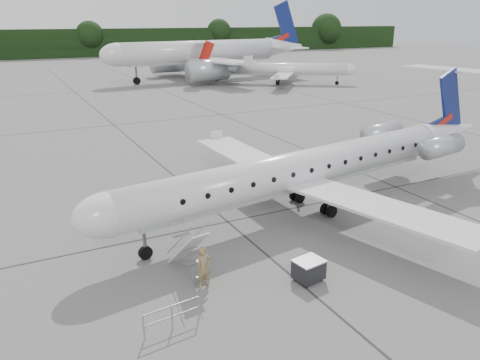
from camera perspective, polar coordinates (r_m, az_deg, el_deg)
ground at (r=26.17m, az=9.61°, el=-5.76°), size 320.00×320.00×0.00m
treeline at (r=149.73m, az=-22.25°, el=15.12°), size 260.00×4.00×8.00m
main_regional_jet at (r=26.79m, az=7.54°, el=3.49°), size 32.00×25.10×7.50m
airstair at (r=21.11m, az=-6.39°, el=-8.41°), size 1.20×2.53×2.35m
passenger at (r=20.19m, az=-4.43°, el=-10.55°), size 0.69×0.48×1.83m
safety_railing at (r=18.03m, az=-8.30°, el=-16.29°), size 2.20×0.33×1.00m
baggage_cart at (r=20.94m, az=8.37°, el=-10.78°), size 1.34×1.15×1.04m
bg_narrowbody at (r=89.29m, az=-5.02°, el=16.58°), size 41.70×31.77×14.10m
bg_regional_right at (r=83.52m, az=5.39°, el=14.03°), size 33.87×31.60×7.22m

